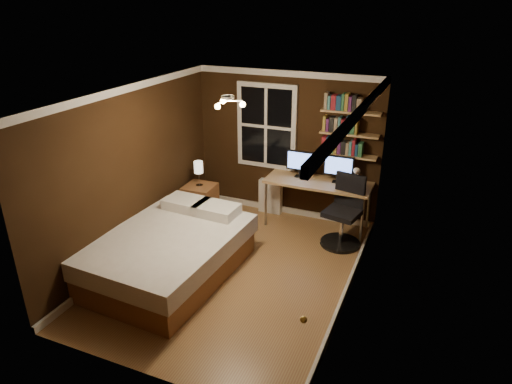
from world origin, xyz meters
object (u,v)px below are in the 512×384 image
at_px(desk, 318,185).
at_px(monitor_right, 338,169).
at_px(monitor_left, 300,164).
at_px(bedside_lamp, 199,174).
at_px(radiator, 271,196).
at_px(desk_lamp, 357,178).
at_px(office_chair, 344,218).
at_px(bed, 170,253).
at_px(nightstand, 200,202).

xyz_separation_m(desk, monitor_right, (0.30, 0.09, 0.28)).
height_order(desk, monitor_left, monitor_left).
bearing_deg(bedside_lamp, radiator, 35.53).
height_order(desk, monitor_right, monitor_right).
height_order(desk_lamp, office_chair, desk_lamp).
distance_m(radiator, monitor_right, 1.42).
bearing_deg(desk_lamp, bed, -136.93).
xyz_separation_m(monitor_left, office_chair, (0.87, -0.48, -0.60)).
xyz_separation_m(desk_lamp, office_chair, (-0.11, -0.20, -0.60)).
distance_m(bed, nightstand, 1.73).
relative_size(bedside_lamp, desk_lamp, 0.99).
distance_m(radiator, desk, 1.04).
bearing_deg(bedside_lamp, desk_lamp, 6.80).
height_order(radiator, office_chair, office_chair).
bearing_deg(office_chair, monitor_right, 128.61).
relative_size(desk, monitor_right, 3.57).
xyz_separation_m(bed, desk_lamp, (2.11, 1.97, 0.71)).
distance_m(nightstand, desk, 2.04).
xyz_separation_m(nightstand, radiator, (1.02, 0.73, -0.01)).
height_order(radiator, monitor_right, monitor_right).
height_order(bedside_lamp, desk_lamp, desk_lamp).
distance_m(bedside_lamp, desk, 2.00).
bearing_deg(monitor_right, desk_lamp, -38.31).
distance_m(nightstand, radiator, 1.25).
distance_m(nightstand, desk_lamp, 2.69).
distance_m(bedside_lamp, monitor_left, 1.71).
height_order(nightstand, radiator, nightstand).
distance_m(bed, office_chair, 2.67).
distance_m(radiator, desk_lamp, 1.77).
bearing_deg(bed, office_chair, 44.58).
height_order(nightstand, monitor_right, monitor_right).
distance_m(bed, desk, 2.65).
bearing_deg(office_chair, bedside_lamp, -165.35).
xyz_separation_m(desk, monitor_left, (-0.34, 0.09, 0.28)).
distance_m(bedside_lamp, desk_lamp, 2.60).
relative_size(bedside_lamp, radiator, 0.71).
relative_size(bedside_lamp, desk, 0.25).
bearing_deg(radiator, nightstand, -144.47).
height_order(monitor_right, desk_lamp, monitor_right).
relative_size(desk, monitor_left, 3.57).
relative_size(bedside_lamp, monitor_left, 0.90).
relative_size(nightstand, office_chair, 0.56).
height_order(bed, bedside_lamp, bedside_lamp).
relative_size(desk, office_chair, 1.55).
xyz_separation_m(monitor_right, desk_lamp, (0.35, -0.28, -0.01)).
relative_size(monitor_right, office_chair, 0.43).
bearing_deg(desk_lamp, desk, 163.61).
xyz_separation_m(bedside_lamp, desk_lamp, (2.58, 0.31, 0.20)).
height_order(bedside_lamp, desk, bedside_lamp).
distance_m(desk, office_chair, 0.74).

